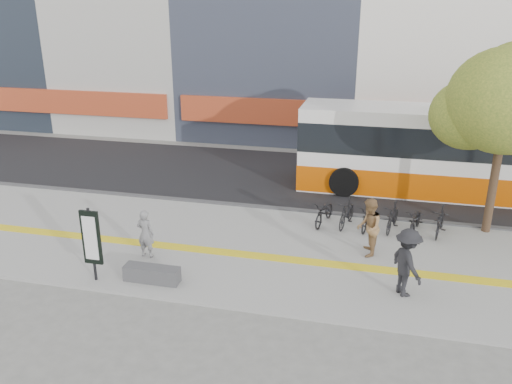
% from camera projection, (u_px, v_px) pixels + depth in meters
% --- Properties ---
extents(ground, '(120.00, 120.00, 0.00)m').
position_uv_depth(ground, '(251.00, 274.00, 15.23)').
color(ground, slate).
rests_on(ground, ground).
extents(sidewalk, '(40.00, 7.00, 0.08)m').
position_uv_depth(sidewalk, '(263.00, 250.00, 16.59)').
color(sidewalk, gray).
rests_on(sidewalk, ground).
extents(tactile_strip, '(40.00, 0.45, 0.01)m').
position_uv_depth(tactile_strip, '(259.00, 256.00, 16.12)').
color(tactile_strip, yellow).
rests_on(tactile_strip, sidewalk).
extents(street, '(40.00, 8.00, 0.06)m').
position_uv_depth(street, '(299.00, 178.00, 23.43)').
color(street, black).
rests_on(street, ground).
extents(curb, '(40.00, 0.25, 0.14)m').
position_uv_depth(curb, '(283.00, 210.00, 19.77)').
color(curb, '#3A3A3D').
rests_on(curb, ground).
extents(bench, '(1.60, 0.45, 0.45)m').
position_uv_depth(bench, '(152.00, 274.00, 14.61)').
color(bench, '#3A3A3D').
rests_on(bench, sidewalk).
extents(signboard, '(0.55, 0.10, 2.20)m').
position_uv_depth(signboard, '(91.00, 239.00, 14.31)').
color(signboard, black).
rests_on(signboard, sidewalk).
extents(street_tree, '(4.40, 3.80, 6.31)m').
position_uv_depth(street_tree, '(505.00, 103.00, 16.49)').
color(street_tree, '#372219').
rests_on(street_tree, sidewalk).
extents(bus, '(13.08, 3.10, 3.48)m').
position_uv_depth(bus, '(462.00, 155.00, 20.93)').
color(bus, white).
rests_on(bus, street).
extents(bicycle_row, '(4.80, 1.78, 0.99)m').
position_uv_depth(bicycle_row, '(380.00, 217.00, 17.90)').
color(bicycle_row, black).
rests_on(bicycle_row, sidewalk).
extents(seated_woman, '(0.59, 0.42, 1.54)m').
position_uv_depth(seated_woman, '(146.00, 234.00, 15.86)').
color(seated_woman, black).
rests_on(seated_woman, sidewalk).
extents(pedestrian_tan, '(0.75, 0.94, 1.85)m').
position_uv_depth(pedestrian_tan, '(369.00, 227.00, 15.92)').
color(pedestrian_tan, olive).
rests_on(pedestrian_tan, sidewalk).
extents(pedestrian_dark, '(1.22, 1.42, 1.91)m').
position_uv_depth(pedestrian_dark, '(407.00, 263.00, 13.71)').
color(pedestrian_dark, black).
rests_on(pedestrian_dark, sidewalk).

